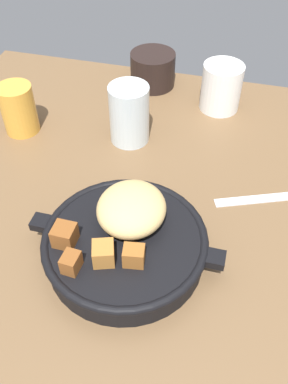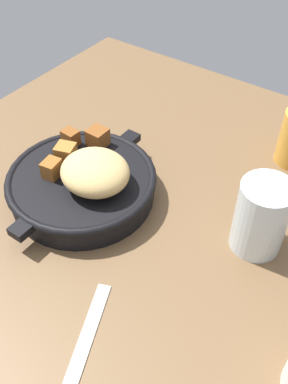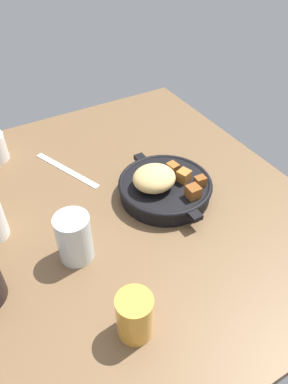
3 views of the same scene
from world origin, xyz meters
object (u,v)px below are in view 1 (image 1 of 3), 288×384
Objects in this scene: butter_knife at (284,196)px; water_glass_tall at (129,114)px; white_creamer_pitcher at (221,87)px; juice_glass_amber at (18,109)px; coffee_mug_dark at (153,69)px; cast_iron_skillet at (125,239)px.

water_glass_tall is (-26.97, 8.00, 5.00)cm from butter_knife.
white_creamer_pitcher and juice_glass_amber have the same top height.
white_creamer_pitcher is 0.98× the size of coffee_mug_dark.
coffee_mug_dark is 28.37cm from juice_glass_amber.
cast_iron_skillet reaches higher than butter_knife.
butter_knife is 2.11× the size of water_glass_tall.
butter_knife is at bearing -59.06° from white_creamer_pitcher.
coffee_mug_dark is (-27.37, 26.54, 3.23)cm from butter_knife.
juice_glass_amber is (-19.55, -2.37, -0.77)cm from water_glass_tall.
juice_glass_amber is (-33.54, -16.03, -0.02)cm from white_creamer_pitcher.
cast_iron_skillet is 33.96cm from juice_glass_amber.
cast_iron_skillet is 1.19× the size of butter_knife.
butter_knife is (20.61, 16.27, -2.87)cm from cast_iron_skillet.
butter_knife is 38.26cm from coffee_mug_dark.
cast_iron_skillet is 2.94× the size of white_creamer_pitcher.
water_glass_tall reaches higher than cast_iron_skillet.
cast_iron_skillet is 2.51× the size of water_glass_tall.
water_glass_tall is 18.63cm from coffee_mug_dark.
cast_iron_skillet and juice_glass_amber have the same top height.
water_glass_tall reaches higher than coffee_mug_dark.
juice_glass_amber reaches higher than coffee_mug_dark.
butter_knife is 25.60cm from white_creamer_pitcher.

